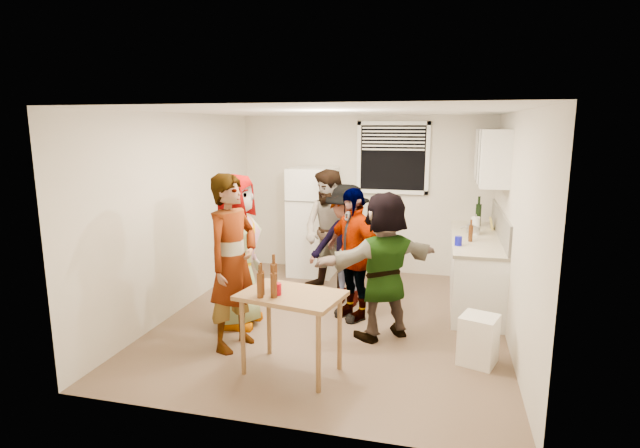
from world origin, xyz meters
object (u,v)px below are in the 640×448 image
(guest_back_left, at_px, (330,291))
(wine_bottle, at_px, (478,226))
(refrigerator, at_px, (313,221))
(trash_bin, at_px, (478,339))
(red_cup, at_px, (277,295))
(guest_grey, at_px, (239,324))
(beer_bottle_counter, at_px, (470,241))
(guest_back_right, at_px, (346,304))
(blue_cup, at_px, (458,246))
(kettle, at_px, (473,234))
(guest_black, at_px, (352,317))
(serving_table, at_px, (292,371))
(beer_bottle_table, at_px, (274,289))
(guest_stripe, at_px, (236,346))
(guest_orange, at_px, (382,336))

(guest_back_left, bearing_deg, wine_bottle, 46.08)
(refrigerator, xyz_separation_m, trash_bin, (2.40, -2.61, -0.60))
(red_cup, distance_m, guest_grey, 1.57)
(beer_bottle_counter, bearing_deg, guest_back_right, -172.74)
(blue_cup, bearing_deg, wine_bottle, 77.37)
(kettle, bearing_deg, guest_black, -142.67)
(red_cup, bearing_deg, refrigerator, 99.16)
(refrigerator, relative_size, guest_black, 1.05)
(kettle, height_order, guest_black, kettle)
(beer_bottle_counter, distance_m, serving_table, 2.90)
(wine_bottle, relative_size, beer_bottle_counter, 1.54)
(beer_bottle_table, distance_m, guest_back_left, 2.46)
(beer_bottle_counter, relative_size, guest_back_right, 0.13)
(guest_grey, bearing_deg, blue_cup, -70.49)
(beer_bottle_table, bearing_deg, red_cup, -61.23)
(guest_black, bearing_deg, refrigerator, 159.57)
(wine_bottle, height_order, trash_bin, wine_bottle)
(trash_bin, relative_size, guest_back_left, 0.28)
(blue_cup, relative_size, guest_black, 0.07)
(beer_bottle_table, height_order, guest_stripe, beer_bottle_table)
(beer_bottle_table, xyz_separation_m, guest_back_right, (0.34, 1.89, -0.79))
(red_cup, bearing_deg, blue_cup, 49.74)
(beer_bottle_table, distance_m, guest_orange, 1.57)
(blue_cup, height_order, guest_stripe, blue_cup)
(trash_bin, bearing_deg, beer_bottle_counter, 91.90)
(trash_bin, height_order, guest_stripe, trash_bin)
(beer_bottle_table, xyz_separation_m, guest_stripe, (-0.57, 0.32, -0.79))
(guest_back_right, bearing_deg, guest_black, -59.45)
(beer_bottle_counter, xyz_separation_m, red_cup, (-1.82, -2.24, -0.11))
(trash_bin, distance_m, serving_table, 1.88)
(guest_grey, distance_m, guest_black, 1.39)
(guest_orange, bearing_deg, guest_back_right, -96.16)
(guest_stripe, relative_size, guest_black, 1.15)
(guest_stripe, distance_m, guest_orange, 1.64)
(beer_bottle_table, relative_size, guest_orange, 0.15)
(beer_bottle_table, bearing_deg, guest_back_right, 79.74)
(red_cup, bearing_deg, beer_bottle_table, 118.77)
(guest_back_right, xyz_separation_m, guest_black, (0.16, -0.45, 0.00))
(guest_grey, bearing_deg, wine_bottle, -51.73)
(beer_bottle_counter, height_order, guest_grey, beer_bottle_counter)
(guest_black, distance_m, guest_orange, 0.64)
(serving_table, bearing_deg, beer_bottle_table, 158.76)
(red_cup, relative_size, guest_black, 0.07)
(guest_orange, bearing_deg, kettle, -161.57)
(trash_bin, distance_m, guest_orange, 1.12)
(serving_table, bearing_deg, guest_grey, 134.94)
(guest_grey, relative_size, guest_orange, 1.09)
(serving_table, bearing_deg, beer_bottle_counter, 51.85)
(serving_table, distance_m, guest_stripe, 0.86)
(wine_bottle, height_order, beer_bottle_counter, wine_bottle)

